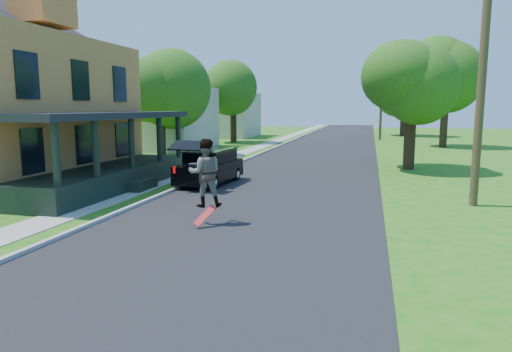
% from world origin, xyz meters
% --- Properties ---
extents(ground, '(140.00, 140.00, 0.00)m').
position_xyz_m(ground, '(0.00, 0.00, 0.00)').
color(ground, '#1F6213').
rests_on(ground, ground).
extents(street, '(8.00, 120.00, 0.02)m').
position_xyz_m(street, '(0.00, 20.00, 0.00)').
color(street, black).
rests_on(street, ground).
extents(curb, '(0.15, 120.00, 0.12)m').
position_xyz_m(curb, '(-4.05, 20.00, 0.00)').
color(curb, '#A5A5A0').
rests_on(curb, ground).
extents(sidewalk, '(1.30, 120.00, 0.03)m').
position_xyz_m(sidewalk, '(-5.60, 20.00, 0.00)').
color(sidewalk, '#9C9B94').
rests_on(sidewalk, ground).
extents(front_walk, '(6.50, 1.20, 0.03)m').
position_xyz_m(front_walk, '(-9.50, 6.00, 0.00)').
color(front_walk, '#9C9B94').
rests_on(front_walk, ground).
extents(neighbor_house_mid, '(12.78, 12.78, 8.30)m').
position_xyz_m(neighbor_house_mid, '(-13.50, 24.00, 4.19)').
color(neighbor_house_mid, '#B7B4A2').
rests_on(neighbor_house_mid, ground).
extents(neighbor_house_far, '(12.78, 12.78, 8.30)m').
position_xyz_m(neighbor_house_far, '(-13.50, 40.00, 4.19)').
color(neighbor_house_far, '#B7B4A2').
rests_on(neighbor_house_far, ground).
extents(black_suv, '(1.94, 4.41, 2.01)m').
position_xyz_m(black_suv, '(-3.20, 7.97, 0.77)').
color(black_suv, black).
rests_on(black_suv, ground).
extents(skateboarder, '(1.14, 1.02, 1.94)m').
position_xyz_m(skateboarder, '(-1.00, 1.50, 1.47)').
color(skateboarder, black).
rests_on(skateboarder, ground).
extents(skateboard, '(0.53, 0.56, 0.53)m').
position_xyz_m(skateboard, '(-0.86, 1.05, 0.32)').
color(skateboard, '#B6100F').
rests_on(skateboard, ground).
extents(tree_left_mid, '(5.60, 5.42, 7.95)m').
position_xyz_m(tree_left_mid, '(-10.43, 18.29, 5.03)').
color(tree_left_mid, black).
rests_on(tree_left_mid, ground).
extents(tree_left_far, '(5.99, 5.69, 8.38)m').
position_xyz_m(tree_left_far, '(-9.34, 31.74, 5.52)').
color(tree_left_far, black).
rests_on(tree_left_far, ground).
extents(tree_right_near, '(5.09, 4.89, 7.86)m').
position_xyz_m(tree_right_near, '(5.55, 15.28, 5.22)').
color(tree_right_near, black).
rests_on(tree_right_near, ground).
extents(tree_right_mid, '(6.43, 6.24, 9.73)m').
position_xyz_m(tree_right_mid, '(9.44, 30.51, 6.42)').
color(tree_right_mid, black).
rests_on(tree_right_mid, ground).
extents(tree_right_far, '(6.58, 6.29, 8.94)m').
position_xyz_m(tree_right_far, '(7.18, 46.44, 5.84)').
color(tree_right_far, black).
rests_on(tree_right_far, ground).
extents(utility_pole_near, '(1.64, 0.59, 8.81)m').
position_xyz_m(utility_pole_near, '(7.00, 6.00, 4.55)').
color(utility_pole_near, '#4A3822').
rests_on(utility_pole_near, ground).
extents(utility_pole_far, '(1.64, 0.65, 8.65)m').
position_xyz_m(utility_pole_far, '(4.50, 38.63, 4.47)').
color(utility_pole_far, '#4A3822').
rests_on(utility_pole_far, ground).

